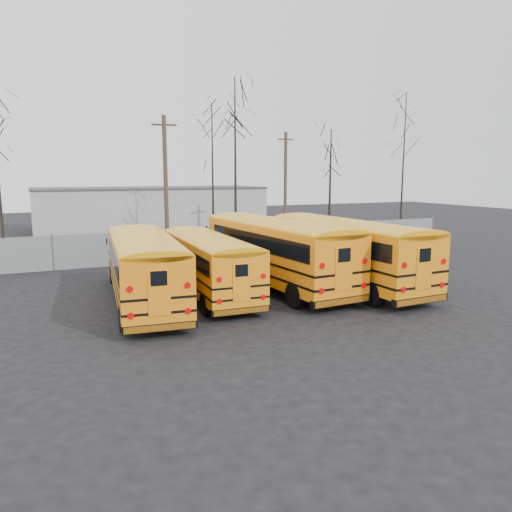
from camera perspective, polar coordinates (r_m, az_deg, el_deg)
name	(u,v)px	position (r m, az deg, el deg)	size (l,w,h in m)	color
ground	(272,306)	(20.96, 1.83, -5.68)	(120.00, 120.00, 0.00)	black
fence	(189,245)	(31.78, -7.67, 1.26)	(40.00, 0.04, 2.00)	gray
distant_building	(151,208)	(51.47, -11.93, 5.34)	(22.00, 8.00, 4.00)	beige
bus_a	(144,263)	(21.20, -12.68, -0.81)	(3.59, 11.02, 3.03)	black
bus_b	(208,259)	(22.50, -5.55, -0.39)	(2.73, 10.12, 2.81)	black
bus_c	(274,247)	(24.01, 2.09, 1.07)	(3.63, 12.22, 3.37)	black
bus_d	(344,247)	(24.58, 10.01, 1.07)	(3.14, 12.00, 3.33)	black
utility_pole_left	(166,185)	(34.00, -10.27, 8.03)	(1.64, 0.29, 9.21)	#483428
utility_pole_right	(285,185)	(42.23, 3.37, 8.13)	(1.57, 0.38, 8.83)	#493A29
tree_2	(213,180)	(34.50, -4.97, 8.69)	(0.26, 0.26, 10.10)	black
tree_3	(235,163)	(38.72, -2.38, 10.62)	(0.26, 0.26, 12.57)	black
tree_4	(330,185)	(42.71, 8.46, 8.06)	(0.26, 0.26, 9.07)	black
tree_5	(403,168)	(42.85, 16.45, 9.59)	(0.26, 0.26, 11.77)	black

